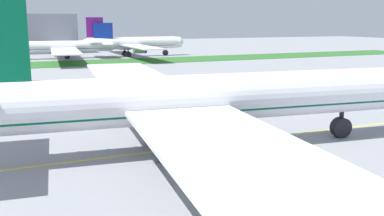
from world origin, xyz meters
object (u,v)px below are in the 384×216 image
airliner_foreground (186,100)px  parked_airliner_far_outer (132,43)px  service_truck_baggage_loader (261,82)px  parked_airliner_far_right (60,47)px

airliner_foreground → parked_airliner_far_outer: (32.77, 136.02, -0.41)m
service_truck_baggage_loader → airliner_foreground: bearing=-132.4°
parked_airliner_far_right → parked_airliner_far_outer: (29.29, -0.60, 0.75)m
parked_airliner_far_right → parked_airliner_far_outer: parked_airliner_far_outer is taller
parked_airliner_far_outer → airliner_foreground: bearing=-103.5°
service_truck_baggage_loader → parked_airliner_far_right: bearing=106.4°
airliner_foreground → parked_airliner_far_right: bearing=88.5°
service_truck_baggage_loader → parked_airliner_far_right: parked_airliner_far_right is taller
parked_airliner_far_outer → service_truck_baggage_loader: bearing=-89.8°
airliner_foreground → parked_airliner_far_outer: bearing=76.5°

